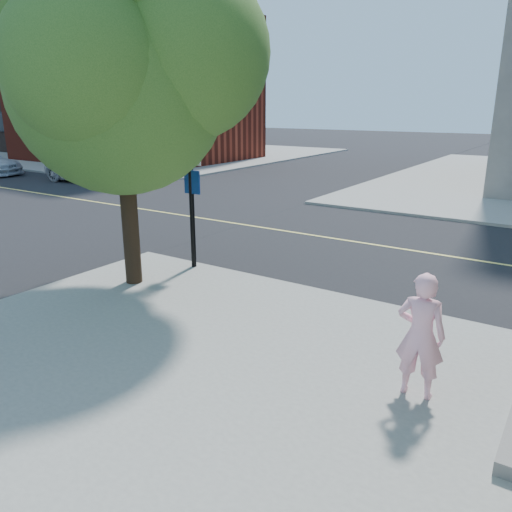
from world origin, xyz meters
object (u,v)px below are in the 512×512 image
Objects in this scene: street_tree at (123,58)px; signal_pole at (127,122)px; car_a at (97,167)px; man_on_phone at (421,335)px.

street_tree is 2.74m from signal_pole.
signal_pole reaches higher than car_a.
street_tree is 1.30× the size of car_a.
signal_pole is at bearing 137.83° from street_tree.
street_tree is 1.75× the size of signal_pole.
man_on_phone is 0.42× the size of signal_pole.
man_on_phone is 9.17m from signal_pole.
street_tree is at bearing -15.11° from man_on_phone.
man_on_phone is 7.72m from street_tree.
man_on_phone reaches higher than car_a.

